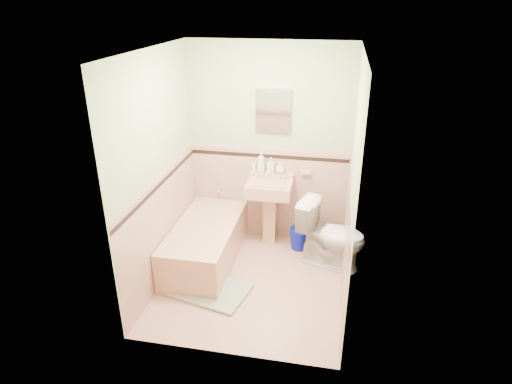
% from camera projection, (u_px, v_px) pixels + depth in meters
% --- Properties ---
extents(floor, '(2.20, 2.20, 0.00)m').
position_uv_depth(floor, '(252.00, 282.00, 4.93)').
color(floor, tan).
rests_on(floor, ground).
extents(ceiling, '(2.20, 2.20, 0.00)m').
position_uv_depth(ceiling, '(251.00, 50.00, 3.90)').
color(ceiling, white).
rests_on(ceiling, ground).
extents(wall_back, '(2.50, 0.00, 2.50)m').
position_uv_depth(wall_back, '(269.00, 146.00, 5.40)').
color(wall_back, beige).
rests_on(wall_back, ground).
extents(wall_front, '(2.50, 0.00, 2.50)m').
position_uv_depth(wall_front, '(223.00, 232.00, 3.43)').
color(wall_front, beige).
rests_on(wall_front, ground).
extents(wall_left, '(0.00, 2.50, 2.50)m').
position_uv_depth(wall_left, '(158.00, 172.00, 4.59)').
color(wall_left, beige).
rests_on(wall_left, ground).
extents(wall_right, '(0.00, 2.50, 2.50)m').
position_uv_depth(wall_right, '(352.00, 187.00, 4.24)').
color(wall_right, beige).
rests_on(wall_right, ground).
extents(wainscot_back, '(2.00, 0.00, 2.00)m').
position_uv_depth(wainscot_back, '(268.00, 194.00, 5.65)').
color(wainscot_back, tan).
rests_on(wainscot_back, ground).
extents(wainscot_front, '(2.00, 0.00, 2.00)m').
position_uv_depth(wainscot_front, '(226.00, 299.00, 3.71)').
color(wainscot_front, tan).
rests_on(wainscot_front, ground).
extents(wainscot_left, '(0.00, 2.20, 2.20)m').
position_uv_depth(wainscot_left, '(164.00, 227.00, 4.85)').
color(wainscot_left, tan).
rests_on(wainscot_left, ground).
extents(wainscot_right, '(0.00, 2.20, 2.20)m').
position_uv_depth(wainscot_right, '(345.00, 245.00, 4.51)').
color(wainscot_right, tan).
rests_on(wainscot_right, ground).
extents(accent_back, '(2.00, 0.00, 2.00)m').
position_uv_depth(accent_back, '(269.00, 156.00, 5.43)').
color(accent_back, black).
rests_on(accent_back, ground).
extents(accent_front, '(2.00, 0.00, 2.00)m').
position_uv_depth(accent_front, '(224.00, 245.00, 3.50)').
color(accent_front, black).
rests_on(accent_front, ground).
extents(accent_left, '(0.00, 2.20, 2.20)m').
position_uv_depth(accent_left, '(161.00, 184.00, 4.64)').
color(accent_left, black).
rests_on(accent_left, ground).
extents(accent_right, '(0.00, 2.20, 2.20)m').
position_uv_depth(accent_right, '(349.00, 199.00, 4.29)').
color(accent_right, black).
rests_on(accent_right, ground).
extents(cap_back, '(2.00, 0.00, 2.00)m').
position_uv_depth(cap_back, '(269.00, 149.00, 5.39)').
color(cap_back, tan).
rests_on(cap_back, ground).
extents(cap_front, '(2.00, 0.00, 2.00)m').
position_uv_depth(cap_front, '(224.00, 235.00, 3.46)').
color(cap_front, tan).
rests_on(cap_front, ground).
extents(cap_left, '(0.00, 2.20, 2.20)m').
position_uv_depth(cap_left, '(160.00, 175.00, 4.59)').
color(cap_left, tan).
rests_on(cap_left, ground).
extents(cap_right, '(0.00, 2.20, 2.20)m').
position_uv_depth(cap_right, '(350.00, 190.00, 4.25)').
color(cap_right, tan).
rests_on(cap_right, ground).
extents(bathtub, '(0.70, 1.50, 0.45)m').
position_uv_depth(bathtub, '(206.00, 244.00, 5.24)').
color(bathtub, tan).
rests_on(bathtub, floor).
extents(tub_faucet, '(0.04, 0.12, 0.04)m').
position_uv_depth(tub_faucet, '(220.00, 189.00, 5.72)').
color(tub_faucet, silver).
rests_on(tub_faucet, wall_back).
extents(sink, '(0.55, 0.48, 0.86)m').
position_uv_depth(sink, '(269.00, 214.00, 5.51)').
color(sink, tan).
rests_on(sink, floor).
extents(sink_faucet, '(0.02, 0.02, 0.10)m').
position_uv_depth(sink_faucet, '(271.00, 172.00, 5.42)').
color(sink_faucet, silver).
rests_on(sink_faucet, sink).
extents(medicine_cabinet, '(0.41, 0.04, 0.51)m').
position_uv_depth(medicine_cabinet, '(273.00, 111.00, 5.18)').
color(medicine_cabinet, white).
rests_on(medicine_cabinet, wall_back).
extents(soap_dish, '(0.12, 0.07, 0.04)m').
position_uv_depth(soap_dish, '(306.00, 172.00, 5.40)').
color(soap_dish, tan).
rests_on(soap_dish, wall_back).
extents(soap_bottle_left, '(0.12, 0.12, 0.26)m').
position_uv_depth(soap_bottle_left, '(261.00, 162.00, 5.44)').
color(soap_bottle_left, '#B2B2B2').
rests_on(soap_bottle_left, sink).
extents(soap_bottle_mid, '(0.09, 0.09, 0.19)m').
position_uv_depth(soap_bottle_mid, '(271.00, 165.00, 5.43)').
color(soap_bottle_mid, '#B2B2B2').
rests_on(soap_bottle_mid, sink).
extents(soap_bottle_right, '(0.14, 0.14, 0.14)m').
position_uv_depth(soap_bottle_right, '(280.00, 168.00, 5.42)').
color(soap_bottle_right, '#B2B2B2').
rests_on(soap_bottle_right, sink).
extents(tube, '(0.04, 0.04, 0.12)m').
position_uv_depth(tube, '(254.00, 167.00, 5.48)').
color(tube, white).
rests_on(tube, sink).
extents(toilet, '(0.87, 0.65, 0.79)m').
position_uv_depth(toilet, '(332.00, 235.00, 5.09)').
color(toilet, white).
rests_on(toilet, floor).
extents(bucket, '(0.31, 0.31, 0.27)m').
position_uv_depth(bucket, '(300.00, 238.00, 5.54)').
color(bucket, '#081292').
rests_on(bucket, floor).
extents(bath_mat, '(0.93, 0.72, 0.03)m').
position_uv_depth(bath_mat, '(209.00, 290.00, 4.76)').
color(bath_mat, gray).
rests_on(bath_mat, floor).
extents(shoe, '(0.15, 0.11, 0.05)m').
position_uv_depth(shoe, '(203.00, 285.00, 4.76)').
color(shoe, '#BF1E59').
rests_on(shoe, bath_mat).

